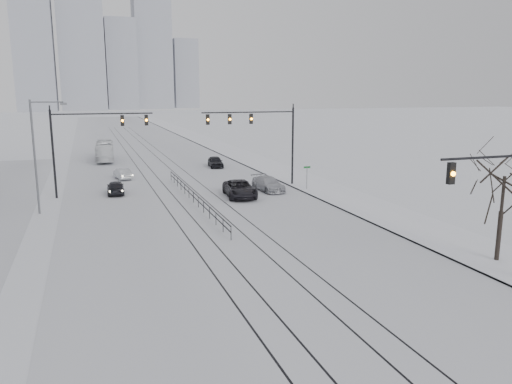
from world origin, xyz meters
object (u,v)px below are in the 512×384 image
object	(u,v)px
box_truck	(105,151)
sedan_nb_right	(268,184)
sedan_nb_front	(240,189)
sedan_sb_outer	(123,174)
sedan_nb_far	(215,162)
sedan_sb_inner	(116,188)
bare_tree	(504,185)

from	to	relation	value
box_truck	sedan_nb_right	bearing A→B (deg)	120.04
box_truck	sedan_nb_front	bearing A→B (deg)	112.80
sedan_sb_outer	box_truck	distance (m)	16.37
sedan_sb_outer	sedan_nb_right	xyz separation A→B (m)	(13.05, -11.55, 0.08)
sedan_sb_outer	sedan_nb_far	distance (m)	13.16
sedan_sb_inner	sedan_nb_right	xyz separation A→B (m)	(14.29, -3.13, 0.03)
bare_tree	sedan_nb_front	world-z (taller)	bare_tree
sedan_nb_right	sedan_nb_far	size ratio (longest dim) A/B	1.16
sedan_sb_outer	sedan_sb_inner	bearing A→B (deg)	71.12
sedan_sb_outer	sedan_nb_right	size ratio (longest dim) A/B	0.78
sedan_nb_right	sedan_sb_inner	bearing A→B (deg)	161.63
sedan_sb_inner	sedan_sb_outer	size ratio (longest dim) A/B	1.04
sedan_nb_right	sedan_sb_outer	bearing A→B (deg)	132.46
sedan_sb_outer	sedan_nb_front	size ratio (longest dim) A/B	0.67
bare_tree	box_truck	size ratio (longest dim) A/B	0.62
sedan_sb_outer	sedan_nb_front	xyz separation A→B (m)	(9.55, -13.49, 0.16)
sedan_sb_inner	sedan_nb_far	xyz separation A→B (m)	(13.25, 13.78, 0.05)
sedan_nb_front	sedan_nb_far	bearing A→B (deg)	88.34
sedan_nb_right	sedan_nb_far	xyz separation A→B (m)	(-1.03, 16.91, 0.01)
sedan_sb_outer	box_truck	xyz separation A→B (m)	(-1.23, 16.31, 0.76)
sedan_nb_right	sedan_nb_far	bearing A→B (deg)	87.46
sedan_sb_inner	sedan_sb_outer	world-z (taller)	sedan_sb_inner
sedan_sb_outer	sedan_nb_right	distance (m)	17.43
bare_tree	sedan_nb_right	size ratio (longest dim) A/B	1.28
sedan_sb_inner	sedan_nb_far	size ratio (longest dim) A/B	0.94
sedan_nb_far	sedan_sb_outer	bearing A→B (deg)	-150.78
sedan_nb_front	sedan_sb_inner	bearing A→B (deg)	160.64
sedan_sb_outer	box_truck	bearing A→B (deg)	-96.20
sedan_nb_right	box_truck	size ratio (longest dim) A/B	0.48
bare_tree	sedan_nb_far	distance (m)	41.42
box_truck	sedan_sb_inner	bearing A→B (deg)	92.90
sedan_nb_right	box_truck	distance (m)	31.32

